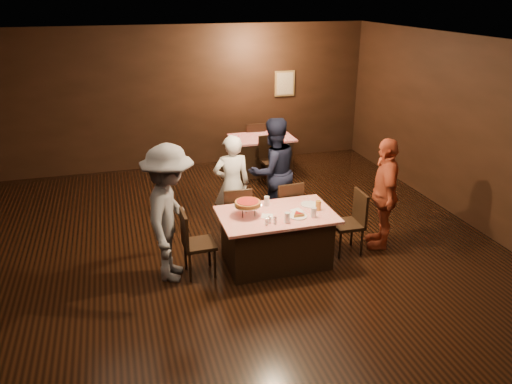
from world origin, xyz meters
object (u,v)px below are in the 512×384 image
diner_navy_hoodie (273,172)px  chair_end_left (199,243)px  diner_white_jacket (232,185)px  pizza_stand (248,203)px  chair_end_right (347,223)px  diner_grey_knit (170,214)px  glass_front_right (314,212)px  glass_back (267,201)px  main_table (276,238)px  diner_red_shirt (384,194)px  chair_far_right (285,208)px  plate_empty (309,204)px  back_table (262,154)px  chair_far_left (236,214)px  glass_amber (318,205)px  chair_back_far (254,143)px  chair_back_near (272,160)px  glass_front_left (287,217)px

diner_navy_hoodie → chair_end_left: bearing=29.4°
diner_white_jacket → pizza_stand: bearing=89.1°
chair_end_right → diner_grey_knit: size_ratio=0.51×
glass_front_right → glass_back: size_ratio=1.00×
main_table → diner_red_shirt: 1.76m
chair_far_right → plate_empty: bearing=99.9°
chair_end_right → glass_back: bearing=-103.2°
main_table → back_table: size_ratio=1.23×
back_table → diner_white_jacket: (-1.28, -2.62, 0.42)m
chair_far_left → plate_empty: 1.16m
back_table → plate_empty: 3.64m
main_table → diner_red_shirt: diner_red_shirt is taller
glass_amber → diner_red_shirt: bearing=6.0°
chair_back_far → pizza_stand: size_ratio=2.50×
glass_amber → glass_back: bearing=151.7°
back_table → glass_amber: bearing=-94.7°
chair_end_right → chair_back_near: size_ratio=1.00×
back_table → chair_back_near: 0.71m
diner_white_jacket → glass_back: (0.31, -0.84, 0.03)m
diner_navy_hoodie → chair_back_far: bearing=-112.4°
diner_red_shirt → glass_front_right: size_ratio=12.15×
diner_grey_knit → glass_front_left: diner_grey_knit is taller
chair_far_left → pizza_stand: pizza_stand is taller
diner_white_jacket → glass_back: size_ratio=11.56×
back_table → chair_far_right: chair_far_right is taller
glass_front_left → glass_back: (-0.10, 0.60, 0.00)m
chair_far_right → chair_back_near: same height
glass_amber → glass_front_right: bearing=-126.9°
diner_white_jacket → glass_back: diner_white_jacket is taller
chair_far_left → diner_red_shirt: diner_red_shirt is taller
chair_end_left → glass_front_left: (1.15, -0.30, 0.37)m
chair_back_near → diner_grey_knit: 3.87m
chair_far_right → diner_white_jacket: size_ratio=0.59×
chair_far_right → glass_front_left: bearing=67.4°
main_table → back_table: (0.92, 3.75, 0.00)m
chair_end_left → diner_grey_knit: (-0.36, 0.03, 0.46)m
pizza_stand → glass_amber: bearing=-5.7°
diner_navy_hoodie → plate_empty: 1.18m
diner_grey_knit → glass_amber: (2.06, -0.08, -0.10)m
chair_back_near → diner_red_shirt: diner_red_shirt is taller
chair_back_far → diner_red_shirt: bearing=103.6°
chair_back_far → diner_white_jacket: diner_white_jacket is taller
diner_red_shirt → glass_back: (-1.75, 0.23, -0.01)m
chair_far_right → glass_front_right: chair_far_right is taller
main_table → chair_far_right: size_ratio=1.68×
main_table → diner_white_jacket: size_ratio=0.99×
main_table → glass_amber: 0.75m
chair_back_near → glass_front_left: size_ratio=6.79×
chair_end_right → diner_red_shirt: 0.71m
pizza_stand → glass_amber: 1.01m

